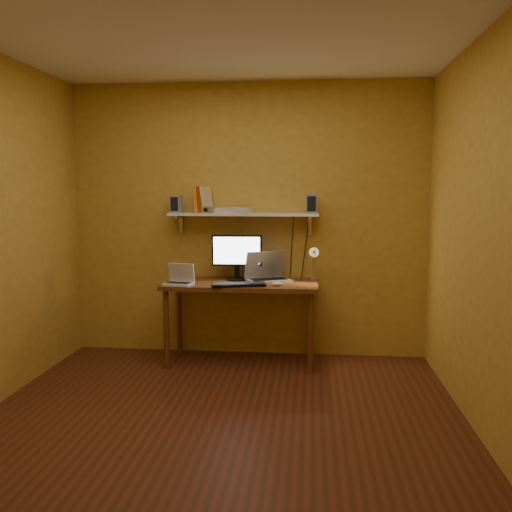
# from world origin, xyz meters

# --- Properties ---
(room) EXTENTS (3.44, 3.24, 2.64)m
(room) POSITION_xyz_m (0.00, 0.00, 1.30)
(room) COLOR #5C2617
(room) RESTS_ON ground
(desk) EXTENTS (1.40, 0.60, 0.75)m
(desk) POSITION_xyz_m (-0.02, 1.28, 0.66)
(desk) COLOR brown
(desk) RESTS_ON ground
(wall_shelf) EXTENTS (1.40, 0.25, 0.21)m
(wall_shelf) POSITION_xyz_m (-0.02, 1.47, 1.36)
(wall_shelf) COLOR white
(wall_shelf) RESTS_ON room
(monitor) EXTENTS (0.47, 0.21, 0.42)m
(monitor) POSITION_xyz_m (-0.08, 1.41, 0.99)
(monitor) COLOR black
(monitor) RESTS_ON desk
(laptop) EXTENTS (0.46, 0.42, 0.28)m
(laptop) POSITION_xyz_m (0.20, 1.40, 0.82)
(laptop) COLOR gray
(laptop) RESTS_ON desk
(netbook) EXTENTS (0.28, 0.22, 0.19)m
(netbook) POSITION_xyz_m (-0.55, 1.11, 0.80)
(netbook) COLOR silver
(netbook) RESTS_ON desk
(keyboard) EXTENTS (0.49, 0.26, 0.03)m
(keyboard) POSITION_xyz_m (-0.02, 1.08, 0.76)
(keyboard) COLOR black
(keyboard) RESTS_ON desk
(mouse) EXTENTS (0.11, 0.08, 0.04)m
(mouse) POSITION_xyz_m (0.32, 1.13, 0.77)
(mouse) COLOR silver
(mouse) RESTS_ON desk
(desk_lamp) EXTENTS (0.09, 0.23, 0.38)m
(desk_lamp) POSITION_xyz_m (0.64, 1.41, 0.96)
(desk_lamp) COLOR silver
(desk_lamp) RESTS_ON desk
(speaker_left) EXTENTS (0.11, 0.11, 0.17)m
(speaker_left) POSITION_xyz_m (-0.66, 1.48, 1.46)
(speaker_left) COLOR gray
(speaker_left) RESTS_ON wall_shelf
(speaker_right) EXTENTS (0.10, 0.10, 0.18)m
(speaker_right) POSITION_xyz_m (0.61, 1.46, 1.46)
(speaker_right) COLOR gray
(speaker_right) RESTS_ON wall_shelf
(books) EXTENTS (0.17, 0.18, 0.25)m
(books) POSITION_xyz_m (-0.41, 1.49, 1.50)
(books) COLOR orange
(books) RESTS_ON wall_shelf
(shelf_camera) EXTENTS (0.11, 0.07, 0.06)m
(shelf_camera) POSITION_xyz_m (-0.36, 1.40, 1.41)
(shelf_camera) COLOR silver
(shelf_camera) RESTS_ON wall_shelf
(router) EXTENTS (0.34, 0.26, 0.05)m
(router) POSITION_xyz_m (-0.11, 1.46, 1.40)
(router) COLOR silver
(router) RESTS_ON wall_shelf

